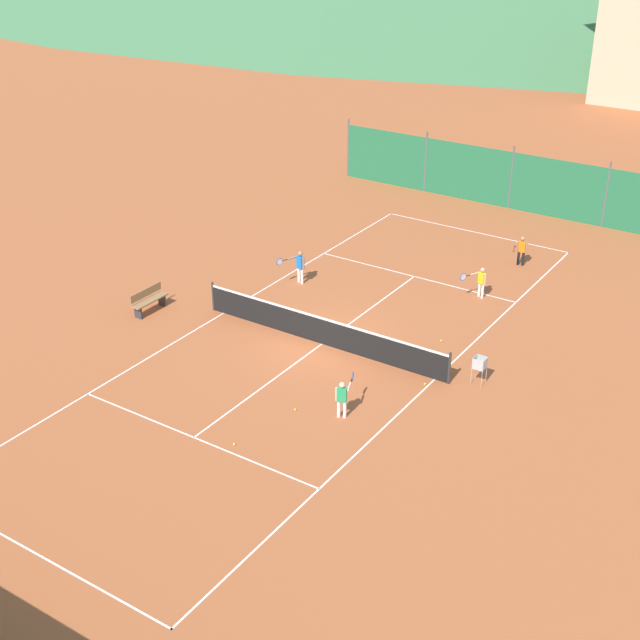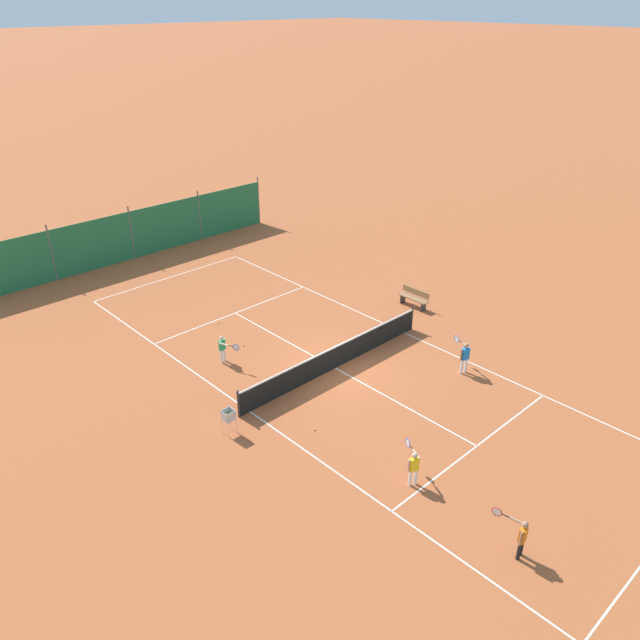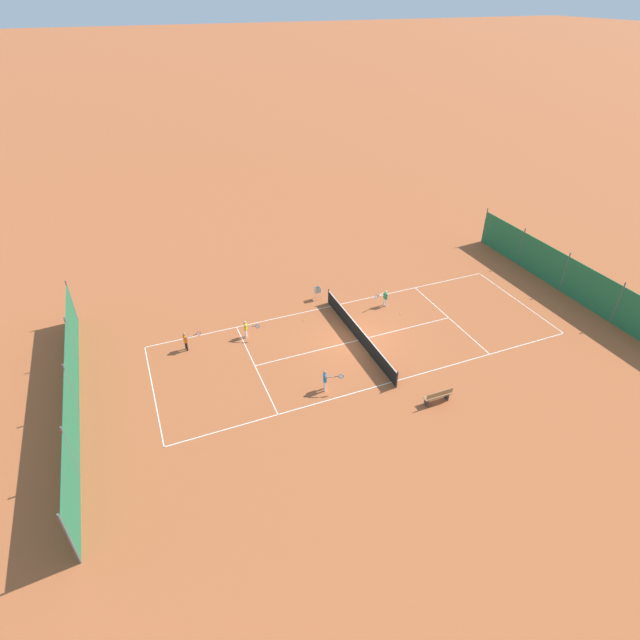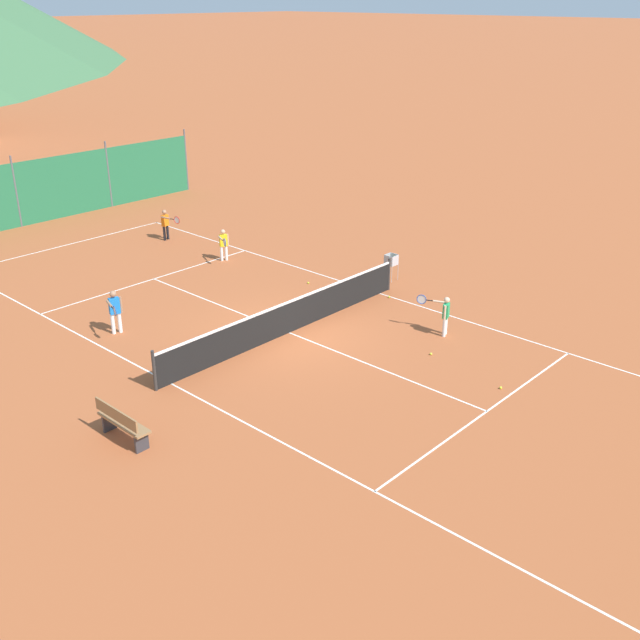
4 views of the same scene
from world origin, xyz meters
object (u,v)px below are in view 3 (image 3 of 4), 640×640
at_px(player_near_service, 385,297).
at_px(tennis_ball_service_box, 304,320).
at_px(ball_hopper, 317,291).
at_px(player_far_baseline, 326,379).
at_px(tennis_ball_by_net_left, 401,314).
at_px(player_near_baseline, 246,328).
at_px(tennis_ball_mid_court, 434,309).
at_px(tennis_ball_far_corner, 338,305).
at_px(courtside_bench, 438,396).
at_px(player_far_service, 186,340).
at_px(tennis_net, 359,333).

relative_size(player_near_service, tennis_ball_service_box, 17.34).
bearing_deg(ball_hopper, player_far_baseline, 160.68).
height_order(player_far_baseline, tennis_ball_by_net_left, player_far_baseline).
height_order(player_near_baseline, tennis_ball_by_net_left, player_near_baseline).
bearing_deg(tennis_ball_by_net_left, tennis_ball_mid_court, -99.58).
relative_size(tennis_ball_far_corner, courtside_bench, 0.04).
distance_m(player_far_baseline, tennis_ball_far_corner, 8.35).
height_order(player_far_service, courtside_bench, player_far_service).
bearing_deg(player_near_service, player_far_service, 89.48).
xyz_separation_m(player_far_baseline, tennis_ball_far_corner, (7.31, -3.98, -0.71)).
bearing_deg(player_far_service, tennis_net, -107.06).
height_order(player_near_service, courtside_bench, player_near_service).
xyz_separation_m(player_near_service, tennis_ball_far_corner, (1.17, 2.80, -0.64)).
relative_size(tennis_ball_mid_court, tennis_ball_by_net_left, 1.00).
bearing_deg(ball_hopper, tennis_ball_mid_court, -122.17).
xyz_separation_m(player_near_service, ball_hopper, (2.46, 3.76, -0.01)).
height_order(tennis_ball_mid_court, ball_hopper, ball_hopper).
distance_m(tennis_ball_far_corner, tennis_ball_by_net_left, 4.12).
relative_size(player_far_service, player_near_baseline, 1.03).
relative_size(tennis_net, tennis_ball_by_net_left, 139.09).
height_order(player_near_baseline, courtside_bench, player_near_baseline).
xyz_separation_m(player_far_service, ball_hopper, (2.34, -9.10, -0.04)).
bearing_deg(player_near_service, tennis_ball_service_box, 86.27).
distance_m(player_far_service, tennis_ball_far_corner, 10.14).
distance_m(tennis_net, tennis_ball_service_box, 3.94).
bearing_deg(ball_hopper, player_near_baseline, 113.89).
xyz_separation_m(tennis_ball_far_corner, tennis_ball_service_box, (-0.81, 2.74, 0.00)).
xyz_separation_m(tennis_ball_far_corner, ball_hopper, (1.29, 0.96, 0.63)).
bearing_deg(player_far_service, player_near_service, -90.52).
bearing_deg(player_far_baseline, player_near_baseline, 22.58).
bearing_deg(ball_hopper, tennis_ball_by_net_left, -131.30).
bearing_deg(player_far_service, ball_hopper, -75.55).
distance_m(player_far_baseline, tennis_ball_mid_court, 10.61).
height_order(tennis_ball_service_box, tennis_ball_mid_court, same).
xyz_separation_m(player_near_baseline, tennis_ball_service_box, (0.37, -3.79, -0.64)).
bearing_deg(tennis_ball_service_box, player_near_baseline, 95.51).
bearing_deg(player_near_baseline, tennis_ball_far_corner, -79.79).
xyz_separation_m(player_far_service, tennis_ball_mid_court, (-1.79, -15.68, -0.66)).
height_order(tennis_ball_mid_court, courtside_bench, courtside_bench).
bearing_deg(player_near_baseline, tennis_net, -114.95).
bearing_deg(player_near_baseline, courtside_bench, -141.09).
relative_size(player_near_service, tennis_ball_far_corner, 17.34).
xyz_separation_m(player_near_service, courtside_bench, (-9.17, 1.93, -0.22)).
distance_m(tennis_ball_by_net_left, courtside_bench, 8.26).
distance_m(player_near_baseline, tennis_ball_by_net_left, 9.94).
bearing_deg(player_near_service, tennis_net, 130.85).
height_order(player_far_service, player_near_service, player_far_service).
height_order(tennis_net, tennis_ball_by_net_left, tennis_net).
bearing_deg(tennis_ball_far_corner, tennis_ball_mid_court, -116.88).
bearing_deg(tennis_net, player_near_baseline, 65.05).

